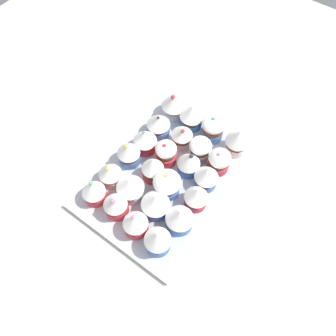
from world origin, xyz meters
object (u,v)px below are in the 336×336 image
object	(u,v)px
cupcake_7	(182,136)
cupcake_10	(130,188)
cupcake_11	(116,205)
cupcake_14	(189,163)
cupcake_6	(192,116)
cupcake_2	(145,140)
cupcake_15	(167,184)
cupcake_20	(206,177)
baking_tray	(168,175)
cupcake_21	(196,197)
cupcake_22	(180,218)
cupcake_3	(129,153)
cupcake_17	(136,224)
cupcake_19	(219,161)
cupcake_16	(155,204)
cupcake_23	(158,240)
cupcake_5	(94,192)
cupcake_13	(200,148)
cupcake_12	(213,128)
cupcake_0	(174,104)
cupcake_8	(166,153)
cupcake_4	(110,173)
cupcake_9	(153,169)
cupcake_18	(237,141)
cupcake_1	(158,124)

from	to	relation	value
cupcake_7	cupcake_10	size ratio (longest dim) A/B	1.00
cupcake_11	cupcake_14	distance (cm)	20.38
cupcake_6	cupcake_2	bearing A→B (deg)	-21.68
cupcake_15	cupcake_20	bearing A→B (deg)	137.21
baking_tray	cupcake_21	bearing A→B (deg)	74.76
cupcake_2	cupcake_22	world-z (taller)	cupcake_22
cupcake_2	cupcake_3	xyz separation A→B (cm)	(5.47, -0.85, 0.43)
baking_tray	cupcake_20	world-z (taller)	cupcake_20
cupcake_17	cupcake_19	xyz separation A→B (cm)	(-24.63, 6.63, 0.08)
cupcake_16	cupcake_23	xyz separation A→B (cm)	(6.49, 5.47, 0.19)
cupcake_11	cupcake_16	xyz separation A→B (cm)	(-5.51, 7.22, 0.06)
cupcake_5	cupcake_23	bearing A→B (deg)	88.20
cupcake_11	cupcake_22	size ratio (longest dim) A/B	1.04
cupcake_14	cupcake_13	bearing A→B (deg)	-178.43
cupcake_3	cupcake_12	world-z (taller)	cupcake_3
cupcake_3	cupcake_22	world-z (taller)	cupcake_3
cupcake_0	cupcake_8	distance (cm)	15.38
cupcake_13	cupcake_15	size ratio (longest dim) A/B	0.85
cupcake_3	cupcake_4	distance (cm)	6.96
cupcake_9	cupcake_21	world-z (taller)	cupcake_9
cupcake_11	cupcake_14	bearing A→B (deg)	158.99
cupcake_4	cupcake_18	size ratio (longest dim) A/B	0.98
cupcake_5	cupcake_20	size ratio (longest dim) A/B	0.92
cupcake_7	cupcake_12	distance (cm)	8.47
cupcake_12	cupcake_15	xyz separation A→B (cm)	(20.19, -0.15, 0.18)
cupcake_16	cupcake_21	bearing A→B (deg)	136.16
cupcake_5	cupcake_17	xyz separation A→B (cm)	(0.38, 12.84, 0.20)
cupcake_1	cupcake_10	bearing A→B (deg)	17.05
baking_tray	cupcake_20	bearing A→B (deg)	108.93
cupcake_19	cupcake_20	distance (cm)	5.66
cupcake_1	cupcake_12	bearing A→B (deg)	120.66
cupcake_10	cupcake_19	bearing A→B (deg)	144.82
cupcake_2	cupcake_21	world-z (taller)	same
cupcake_5	cupcake_13	xyz separation A→B (cm)	(-24.72, 13.58, -0.09)
cupcake_13	cupcake_18	world-z (taller)	cupcake_18
cupcake_13	cupcake_15	xyz separation A→B (cm)	(13.15, -0.77, 0.41)
cupcake_0	cupcake_15	bearing A→B (deg)	31.47
cupcake_7	cupcake_20	distance (cm)	13.27
cupcake_12	cupcake_22	world-z (taller)	cupcake_22
cupcake_3	cupcake_17	bearing A→B (deg)	43.83
cupcake_2	cupcake_16	bearing A→B (deg)	45.51
cupcake_2	cupcake_20	size ratio (longest dim) A/B	1.00
cupcake_15	cupcake_20	size ratio (longest dim) A/B	1.00
cupcake_10	cupcake_17	world-z (taller)	same
cupcake_0	cupcake_13	xyz separation A→B (cm)	(7.34, 13.32, -0.75)
cupcake_1	cupcake_14	bearing A→B (deg)	68.77
cupcake_3	cupcake_11	bearing A→B (deg)	26.68
cupcake_7	cupcake_2	bearing A→B (deg)	-44.60
cupcake_5	cupcake_10	world-z (taller)	cupcake_10
cupcake_1	cupcake_18	size ratio (longest dim) A/B	0.92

